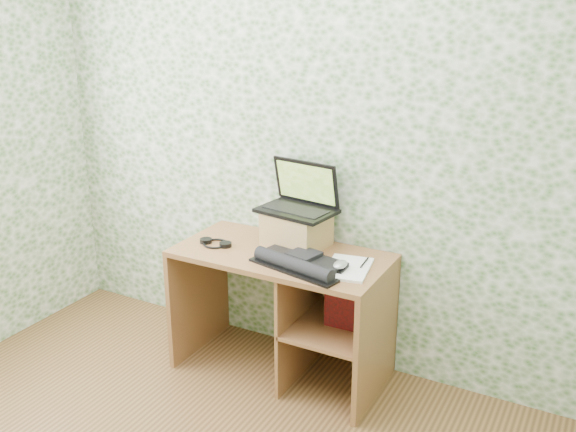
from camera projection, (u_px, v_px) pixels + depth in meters
The scene contains 10 objects.
wall_back at pixel (307, 146), 3.66m from camera, with size 3.50×3.50×0.00m, color silver.
desk at pixel (296, 297), 3.66m from camera, with size 1.20×0.60×0.75m.
riser at pixel (297, 229), 3.66m from camera, with size 0.33×0.28×0.20m, color #A77F4A.
laptop at pixel (300, 199), 3.64m from camera, with size 0.46×0.35×0.28m.
keyboard at pixel (299, 262), 3.40m from camera, with size 0.55×0.38×0.08m.
headphones at pixel (216, 243), 3.70m from camera, with size 0.20×0.15×0.02m.
notepad at pixel (348, 268), 3.36m from camera, with size 0.22×0.32×0.01m, color white.
mouse at pixel (340, 267), 3.32m from camera, with size 0.07×0.11×0.04m, color #B6B6B8.
pen at pixel (364, 262), 3.41m from camera, with size 0.01×0.01×0.14m, color black.
red_box at pixel (346, 305), 3.48m from camera, with size 0.22×0.07×0.27m, color maroon.
Camera 1 is at (1.60, -1.46, 2.12)m, focal length 40.00 mm.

